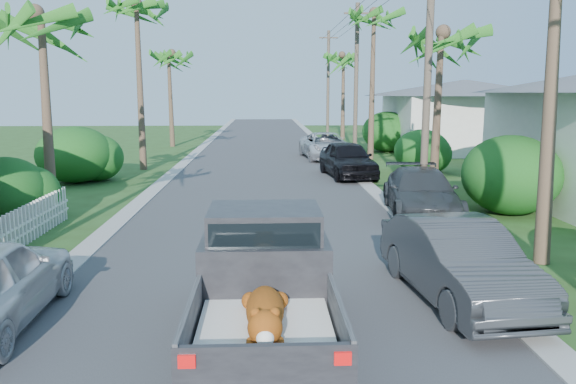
{
  "coord_description": "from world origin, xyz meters",
  "views": [
    {
      "loc": [
        0.06,
        -6.14,
        3.8
      ],
      "look_at": [
        0.63,
        7.37,
        1.4
      ],
      "focal_mm": 35.0,
      "sensor_mm": 36.0,
      "label": 1
    }
  ],
  "objects_px": {
    "pickup_truck": "(265,279)",
    "house_right_far": "(464,119)",
    "palm_r_d": "(344,55)",
    "palm_r_c": "(374,14)",
    "utility_pole_b": "(428,68)",
    "palm_l_c": "(136,5)",
    "utility_pole_d": "(328,83)",
    "palm_r_b": "(441,33)",
    "parked_car_rn": "(458,262)",
    "utility_pole_c": "(356,79)",
    "parked_car_rm": "(421,193)",
    "parked_car_rf": "(348,159)",
    "palm_l_b": "(39,15)",
    "parked_car_rd": "(326,146)",
    "palm_l_d": "(169,54)"
  },
  "relations": [
    {
      "from": "pickup_truck",
      "to": "house_right_far",
      "type": "distance_m",
      "value": 30.86
    },
    {
      "from": "palm_r_d",
      "to": "pickup_truck",
      "type": "bearing_deg",
      "value": -99.63
    },
    {
      "from": "palm_r_c",
      "to": "utility_pole_b",
      "type": "xyz_separation_m",
      "value": [
        -0.6,
        -13.0,
        -3.51
      ]
    },
    {
      "from": "palm_l_c",
      "to": "utility_pole_d",
      "type": "relative_size",
      "value": 1.02
    },
    {
      "from": "palm_r_b",
      "to": "parked_car_rn",
      "type": "bearing_deg",
      "value": -104.79
    },
    {
      "from": "palm_r_c",
      "to": "palm_r_b",
      "type": "bearing_deg",
      "value": -87.92
    },
    {
      "from": "parked_car_rn",
      "to": "utility_pole_c",
      "type": "bearing_deg",
      "value": 79.13
    },
    {
      "from": "palm_r_c",
      "to": "utility_pole_c",
      "type": "xyz_separation_m",
      "value": [
        -0.6,
        2.0,
        -3.51
      ]
    },
    {
      "from": "palm_r_c",
      "to": "house_right_far",
      "type": "relative_size",
      "value": 1.04
    },
    {
      "from": "pickup_truck",
      "to": "utility_pole_c",
      "type": "height_order",
      "value": "utility_pole_c"
    },
    {
      "from": "parked_car_rm",
      "to": "palm_r_d",
      "type": "bearing_deg",
      "value": 93.16
    },
    {
      "from": "parked_car_rf",
      "to": "utility_pole_c",
      "type": "xyz_separation_m",
      "value": [
        1.78,
        9.0,
        3.79
      ]
    },
    {
      "from": "parked_car_rn",
      "to": "utility_pole_c",
      "type": "xyz_separation_m",
      "value": [
        2.0,
        24.36,
        3.87
      ]
    },
    {
      "from": "parked_car_rf",
      "to": "palm_l_c",
      "type": "distance_m",
      "value": 12.49
    },
    {
      "from": "palm_l_b",
      "to": "utility_pole_c",
      "type": "distance_m",
      "value": 20.3
    },
    {
      "from": "parked_car_rd",
      "to": "utility_pole_d",
      "type": "bearing_deg",
      "value": 78.16
    },
    {
      "from": "parked_car_rf",
      "to": "palm_r_d",
      "type": "distance_m",
      "value": 21.99
    },
    {
      "from": "pickup_truck",
      "to": "palm_r_d",
      "type": "distance_m",
      "value": 38.96
    },
    {
      "from": "parked_car_rm",
      "to": "parked_car_rf",
      "type": "height_order",
      "value": "parked_car_rf"
    },
    {
      "from": "pickup_truck",
      "to": "utility_pole_c",
      "type": "xyz_separation_m",
      "value": [
        5.55,
        25.99,
        3.59
      ]
    },
    {
      "from": "utility_pole_c",
      "to": "parked_car_rn",
      "type": "bearing_deg",
      "value": -94.69
    },
    {
      "from": "parked_car_rn",
      "to": "palm_r_b",
      "type": "height_order",
      "value": "palm_r_b"
    },
    {
      "from": "palm_l_c",
      "to": "palm_r_c",
      "type": "height_order",
      "value": "palm_r_c"
    },
    {
      "from": "parked_car_rm",
      "to": "palm_r_c",
      "type": "bearing_deg",
      "value": 91.43
    },
    {
      "from": "parked_car_rd",
      "to": "utility_pole_c",
      "type": "height_order",
      "value": "utility_pole_c"
    },
    {
      "from": "parked_car_rf",
      "to": "utility_pole_b",
      "type": "bearing_deg",
      "value": -79.97
    },
    {
      "from": "parked_car_rm",
      "to": "house_right_far",
      "type": "bearing_deg",
      "value": 73.45
    },
    {
      "from": "parked_car_rf",
      "to": "parked_car_rd",
      "type": "height_order",
      "value": "parked_car_rf"
    },
    {
      "from": "parked_car_rf",
      "to": "palm_r_d",
      "type": "height_order",
      "value": "palm_r_d"
    },
    {
      "from": "parked_car_rm",
      "to": "parked_car_rd",
      "type": "height_order",
      "value": "parked_car_rd"
    },
    {
      "from": "utility_pole_c",
      "to": "pickup_truck",
      "type": "bearing_deg",
      "value": -102.05
    },
    {
      "from": "palm_r_d",
      "to": "palm_r_b",
      "type": "bearing_deg",
      "value": -89.77
    },
    {
      "from": "parked_car_rn",
      "to": "parked_car_rm",
      "type": "xyz_separation_m",
      "value": [
        1.31,
        7.13,
        -0.02
      ]
    },
    {
      "from": "palm_r_c",
      "to": "palm_l_b",
      "type": "bearing_deg",
      "value": -132.88
    },
    {
      "from": "parked_car_rm",
      "to": "palm_l_c",
      "type": "relative_size",
      "value": 0.54
    },
    {
      "from": "utility_pole_c",
      "to": "utility_pole_b",
      "type": "bearing_deg",
      "value": -90.0
    },
    {
      "from": "parked_car_rf",
      "to": "utility_pole_d",
      "type": "distance_m",
      "value": 24.37
    },
    {
      "from": "parked_car_rm",
      "to": "palm_r_d",
      "type": "xyz_separation_m",
      "value": [
        1.59,
        29.23,
        6.02
      ]
    },
    {
      "from": "utility_pole_c",
      "to": "palm_r_b",
      "type": "bearing_deg",
      "value": -85.6
    },
    {
      "from": "parked_car_rd",
      "to": "house_right_far",
      "type": "distance_m",
      "value": 10.26
    },
    {
      "from": "parked_car_rd",
      "to": "utility_pole_d",
      "type": "relative_size",
      "value": 0.6
    },
    {
      "from": "pickup_truck",
      "to": "palm_r_c",
      "type": "bearing_deg",
      "value": 75.62
    },
    {
      "from": "house_right_far",
      "to": "parked_car_rd",
      "type": "bearing_deg",
      "value": -157.39
    },
    {
      "from": "palm_l_c",
      "to": "house_right_far",
      "type": "height_order",
      "value": "palm_l_c"
    },
    {
      "from": "parked_car_rm",
      "to": "utility_pole_b",
      "type": "relative_size",
      "value": 0.55
    },
    {
      "from": "pickup_truck",
      "to": "palm_l_b",
      "type": "xyz_separation_m",
      "value": [
        -6.85,
        9.99,
        5.14
      ]
    },
    {
      "from": "parked_car_rd",
      "to": "palm_l_d",
      "type": "bearing_deg",
      "value": 136.84
    },
    {
      "from": "parked_car_rd",
      "to": "palm_r_d",
      "type": "distance_m",
      "value": 15.42
    },
    {
      "from": "palm_r_c",
      "to": "utility_pole_d",
      "type": "height_order",
      "value": "palm_r_c"
    },
    {
      "from": "palm_l_b",
      "to": "palm_l_c",
      "type": "distance_m",
      "value": 10.19
    }
  ]
}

